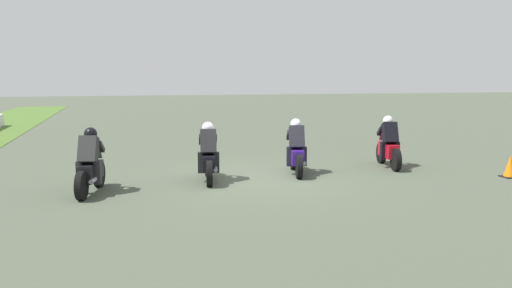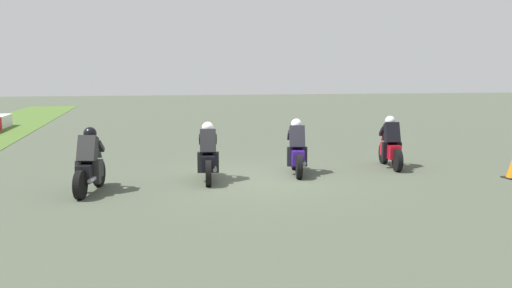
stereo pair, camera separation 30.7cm
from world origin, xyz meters
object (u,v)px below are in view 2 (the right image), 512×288
rider_lane_d (90,166)px  traffic_cone (512,168)px  rider_lane_c (208,157)px  rider_lane_a (391,146)px  rider_lane_b (297,151)px

rider_lane_d → traffic_cone: bearing=-80.6°
rider_lane_c → rider_lane_a: bearing=-74.1°
rider_lane_b → rider_lane_d: bearing=114.5°
rider_lane_a → rider_lane_d: same height
rider_lane_b → traffic_cone: size_ratio=3.52×
rider_lane_c → rider_lane_d: size_ratio=1.01×
rider_lane_c → rider_lane_b: bearing=-72.9°
rider_lane_b → rider_lane_a: bearing=-70.8°
rider_lane_d → traffic_cone: size_ratio=3.51×
rider_lane_a → rider_lane_b: same height
rider_lane_a → rider_lane_b: (-0.38, 2.99, 0.00)m
rider_lane_a → rider_lane_c: size_ratio=1.00×
rider_lane_c → traffic_cone: bearing=-93.0°
traffic_cone → rider_lane_a: bearing=46.0°
rider_lane_b → rider_lane_d: size_ratio=1.00×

